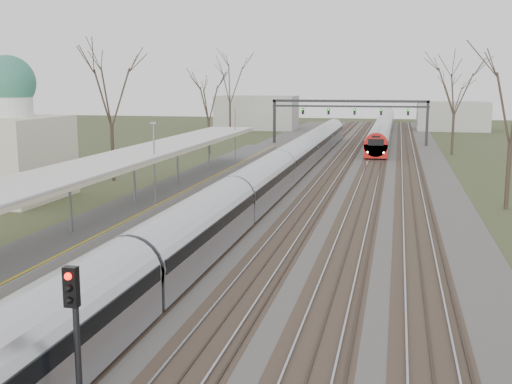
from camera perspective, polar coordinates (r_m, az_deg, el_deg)
track_bed at (r=58.58m, az=5.98°, el=1.48°), size 24.00×160.00×0.22m
platform at (r=43.84m, az=-8.89°, el=-0.80°), size 3.50×69.00×1.00m
canopy at (r=39.21m, az=-11.41°, el=2.96°), size 4.10×50.00×3.11m
signal_gantry at (r=87.91m, az=8.31°, el=7.35°), size 21.00×0.59×6.08m
tree_west_far at (r=55.91m, az=-12.84°, el=9.08°), size 5.50×5.50×11.33m
train_near at (r=51.80m, az=2.06°, el=2.03°), size 2.62×90.21×3.05m
train_far at (r=107.57m, az=11.30°, el=5.86°), size 2.62×75.21×3.05m
signal_post at (r=16.48m, az=-15.82°, el=-10.92°), size 0.35×0.45×4.10m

